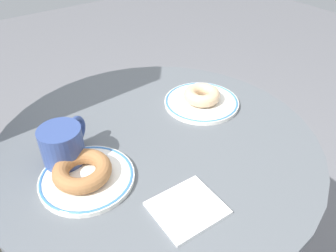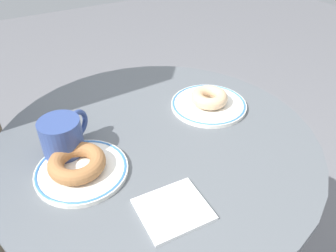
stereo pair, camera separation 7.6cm
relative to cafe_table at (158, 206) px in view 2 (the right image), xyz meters
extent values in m
cylinder|color=#565B60|center=(0.00, 0.00, 0.23)|extent=(0.75, 0.75, 0.02)
cylinder|color=#565B60|center=(0.00, 0.00, -0.14)|extent=(0.06, 0.06, 0.72)
cylinder|color=white|center=(-0.19, -0.02, 0.24)|extent=(0.19, 0.19, 0.01)
torus|color=#3D75BC|center=(-0.19, -0.02, 0.25)|extent=(0.19, 0.19, 0.01)
cylinder|color=white|center=(0.19, 0.06, 0.24)|extent=(0.20, 0.20, 0.01)
torus|color=#3D75BC|center=(0.19, 0.06, 0.25)|extent=(0.20, 0.20, 0.01)
torus|color=#A36B3D|center=(-0.19, -0.02, 0.27)|extent=(0.16, 0.16, 0.03)
torus|color=#E0B789|center=(0.19, 0.06, 0.27)|extent=(0.13, 0.13, 0.03)
cube|color=white|center=(-0.07, -0.20, 0.24)|extent=(0.13, 0.11, 0.01)
cylinder|color=#334784|center=(-0.20, 0.05, 0.28)|extent=(0.09, 0.09, 0.09)
torus|color=#334784|center=(-0.16, 0.08, 0.29)|extent=(0.06, 0.05, 0.07)
camera|label=1|loc=(-0.33, -0.50, 0.73)|focal=35.78mm
camera|label=2|loc=(-0.27, -0.54, 0.73)|focal=35.78mm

